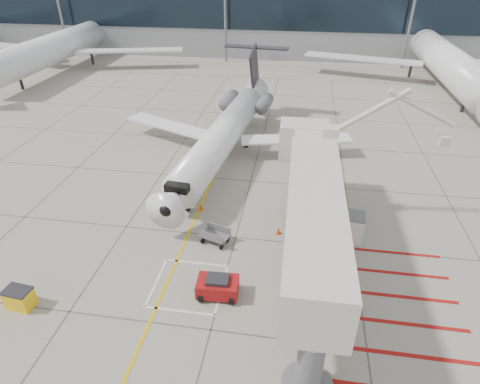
% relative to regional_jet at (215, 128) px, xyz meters
% --- Properties ---
extents(ground_plane, '(260.00, 260.00, 0.00)m').
position_rel_regional_jet_xyz_m(ground_plane, '(3.36, -13.77, -3.96)').
color(ground_plane, gray).
rests_on(ground_plane, ground).
extents(regional_jet, '(27.11, 32.66, 7.93)m').
position_rel_regional_jet_xyz_m(regional_jet, '(0.00, 0.00, 0.00)').
color(regional_jet, white).
rests_on(regional_jet, ground_plane).
extents(jet_bridge, '(9.88, 20.46, 8.14)m').
position_rel_regional_jet_xyz_m(jet_bridge, '(8.30, -13.28, 0.11)').
color(jet_bridge, silver).
rests_on(jet_bridge, ground_plane).
extents(pushback_tug, '(2.42, 1.58, 1.37)m').
position_rel_regional_jet_xyz_m(pushback_tug, '(3.23, -15.23, -3.28)').
color(pushback_tug, maroon).
rests_on(pushback_tug, ground_plane).
extents(spill_bin, '(1.51, 1.09, 1.24)m').
position_rel_regional_jet_xyz_m(spill_bin, '(-7.46, -17.78, -3.35)').
color(spill_bin, yellow).
rests_on(spill_bin, ground_plane).
extents(baggage_cart, '(2.12, 1.69, 1.17)m').
position_rel_regional_jet_xyz_m(baggage_cart, '(2.06, -10.51, -3.38)').
color(baggage_cart, '#5C5C61').
rests_on(baggage_cart, ground_plane).
extents(ground_power_unit, '(2.65, 1.71, 1.99)m').
position_rel_regional_jet_xyz_m(ground_power_unit, '(10.70, -8.63, -2.97)').
color(ground_power_unit, silver).
rests_on(ground_power_unit, ground_plane).
extents(cone_nose, '(0.34, 0.34, 0.48)m').
position_rel_regional_jet_xyz_m(cone_nose, '(0.18, -6.76, -3.73)').
color(cone_nose, '#E9460C').
rests_on(cone_nose, ground_plane).
extents(cone_side, '(0.37, 0.37, 0.51)m').
position_rel_regional_jet_xyz_m(cone_side, '(6.24, -8.87, -3.71)').
color(cone_side, red).
rests_on(cone_side, ground_plane).
extents(terminal_building, '(180.00, 28.00, 14.00)m').
position_rel_regional_jet_xyz_m(terminal_building, '(13.36, 56.23, 3.04)').
color(terminal_building, gray).
rests_on(terminal_building, ground_plane).
extents(terminal_glass_band, '(180.00, 0.10, 6.00)m').
position_rel_regional_jet_xyz_m(terminal_glass_band, '(13.36, 42.18, 4.04)').
color(terminal_glass_band, black).
rests_on(terminal_glass_band, ground_plane).
extents(bg_aircraft_b, '(38.75, 43.05, 12.92)m').
position_rel_regional_jet_xyz_m(bg_aircraft_b, '(-32.18, 32.23, 2.49)').
color(bg_aircraft_b, silver).
rests_on(bg_aircraft_b, ground_plane).
extents(bg_aircraft_c, '(39.13, 43.48, 13.04)m').
position_rel_regional_jet_xyz_m(bg_aircraft_c, '(26.69, 32.23, 2.56)').
color(bg_aircraft_c, silver).
rests_on(bg_aircraft_c, ground_plane).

